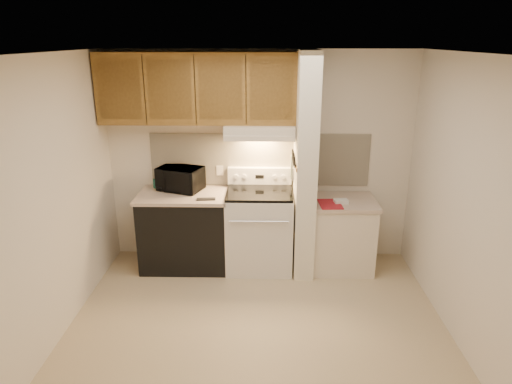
{
  "coord_description": "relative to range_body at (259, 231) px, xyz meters",
  "views": [
    {
      "loc": [
        0.07,
        -3.78,
        2.62
      ],
      "look_at": [
        -0.03,
        0.75,
        1.08
      ],
      "focal_mm": 32.0,
      "sensor_mm": 36.0,
      "label": 1
    }
  ],
  "objects": [
    {
      "name": "oven_window",
      "position": [
        0.0,
        -0.32,
        0.04
      ],
      "size": [
        0.5,
        0.01,
        0.3
      ],
      "primitive_type": "cube",
      "color": "black",
      "rests_on": "range_body"
    },
    {
      "name": "range_body",
      "position": [
        0.0,
        0.0,
        0.0
      ],
      "size": [
        0.76,
        0.65,
        0.92
      ],
      "primitive_type": "cube",
      "color": "silver",
      "rests_on": "floor"
    },
    {
      "name": "wall_back",
      "position": [
        0.0,
        0.34,
        0.79
      ],
      "size": [
        3.6,
        2.5,
        0.02
      ],
      "primitive_type": "cube",
      "rotation": [
        1.57,
        0.0,
        0.0
      ],
      "color": "beige",
      "rests_on": "floor"
    },
    {
      "name": "hood_lip",
      "position": [
        0.0,
        -0.08,
        1.12
      ],
      "size": [
        0.78,
        0.04,
        0.06
      ],
      "primitive_type": "cube",
      "color": "beige",
      "rests_on": "range_hood"
    },
    {
      "name": "knife_handle_a",
      "position": [
        0.38,
        -0.23,
        0.91
      ],
      "size": [
        0.02,
        0.02,
        0.1
      ],
      "primitive_type": "cylinder",
      "color": "black",
      "rests_on": "knife_strip"
    },
    {
      "name": "oven_handle",
      "position": [
        0.0,
        -0.35,
        0.26
      ],
      "size": [
        0.65,
        0.02,
        0.02
      ],
      "primitive_type": "cylinder",
      "rotation": [
        0.0,
        1.57,
        0.0
      ],
      "color": "silver",
      "rests_on": "range_body"
    },
    {
      "name": "right_countertop",
      "position": [
        0.97,
        -0.01,
        0.37
      ],
      "size": [
        0.74,
        0.64,
        0.04
      ],
      "primitive_type": "cube",
      "color": "#C3AC98",
      "rests_on": "right_cab_base"
    },
    {
      "name": "pillar_trim",
      "position": [
        0.39,
        -0.01,
        0.84
      ],
      "size": [
        0.01,
        0.7,
        0.04
      ],
      "primitive_type": "cube",
      "color": "brown",
      "rests_on": "partition_pillar"
    },
    {
      "name": "ceiling",
      "position": [
        0.0,
        -1.16,
        2.04
      ],
      "size": [
        3.6,
        3.6,
        0.0
      ],
      "primitive_type": "plane",
      "rotation": [
        3.14,
        0.0,
        0.0
      ],
      "color": "white",
      "rests_on": "wall_back"
    },
    {
      "name": "outlet",
      "position": [
        -0.48,
        0.32,
        0.64
      ],
      "size": [
        0.08,
        0.01,
        0.12
      ],
      "primitive_type": "cube",
      "color": "beige",
      "rests_on": "backsplash"
    },
    {
      "name": "cab_door_d",
      "position": [
        0.13,
        0.01,
        1.62
      ],
      "size": [
        0.46,
        0.01,
        0.63
      ],
      "primitive_type": "cube",
      "color": "brown",
      "rests_on": "upper_cabinets"
    },
    {
      "name": "knife_handle_b",
      "position": [
        0.38,
        -0.13,
        0.91
      ],
      "size": [
        0.02,
        0.02,
        0.1
      ],
      "primitive_type": "cylinder",
      "color": "black",
      "rests_on": "knife_strip"
    },
    {
      "name": "oven_mitt",
      "position": [
        0.38,
        0.17,
        0.74
      ],
      "size": [
        0.03,
        0.11,
        0.27
      ],
      "primitive_type": "cube",
      "color": "slate",
      "rests_on": "partition_pillar"
    },
    {
      "name": "left_countertop",
      "position": [
        -0.88,
        0.01,
        0.43
      ],
      "size": [
        1.04,
        0.67,
        0.04
      ],
      "primitive_type": "cube",
      "color": "#C3AC98",
      "rests_on": "dishwasher_front"
    },
    {
      "name": "knife_blade_a",
      "position": [
        0.38,
        -0.23,
        0.76
      ],
      "size": [
        0.01,
        0.03,
        0.16
      ],
      "primitive_type": "cube",
      "color": "silver",
      "rests_on": "knife_strip"
    },
    {
      "name": "range_backguard",
      "position": [
        0.0,
        0.28,
        0.59
      ],
      "size": [
        0.76,
        0.08,
        0.2
      ],
      "primitive_type": "cube",
      "color": "silver",
      "rests_on": "range_body"
    },
    {
      "name": "range_knob_right_outer",
      "position": [
        0.28,
        0.24,
        0.59
      ],
      "size": [
        0.05,
        0.02,
        0.05
      ],
      "primitive_type": "cylinder",
      "rotation": [
        1.57,
        0.0,
        0.0
      ],
      "color": "silver",
      "rests_on": "range_backguard"
    },
    {
      "name": "knife_blade_e",
      "position": [
        0.38,
        0.1,
        0.75
      ],
      "size": [
        0.01,
        0.04,
        0.18
      ],
      "primitive_type": "cube",
      "color": "silver",
      "rests_on": "knife_strip"
    },
    {
      "name": "wall_left",
      "position": [
        -1.8,
        -1.16,
        0.79
      ],
      "size": [
        0.02,
        3.0,
        2.5
      ],
      "primitive_type": "cube",
      "color": "beige",
      "rests_on": "floor"
    },
    {
      "name": "white_box",
      "position": [
        0.92,
        -0.11,
        0.41
      ],
      "size": [
        0.17,
        0.13,
        0.04
      ],
      "primitive_type": "cube",
      "rotation": [
        0.0,
        0.0,
        0.15
      ],
      "color": "white",
      "rests_on": "right_countertop"
    },
    {
      "name": "microwave",
      "position": [
        -0.93,
        0.15,
        0.59
      ],
      "size": [
        0.58,
        0.48,
        0.28
      ],
      "primitive_type": "imported",
      "rotation": [
        0.0,
        0.0,
        -0.34
      ],
      "color": "black",
      "rests_on": "left_countertop"
    },
    {
      "name": "knife_handle_e",
      "position": [
        0.38,
        0.1,
        0.91
      ],
      "size": [
        0.02,
        0.02,
        0.1
      ],
      "primitive_type": "cylinder",
      "color": "black",
      "rests_on": "knife_strip"
    },
    {
      "name": "cooktop",
      "position": [
        0.0,
        0.0,
        0.48
      ],
      "size": [
        0.74,
        0.64,
        0.03
      ],
      "primitive_type": "cube",
      "color": "black",
      "rests_on": "range_body"
    },
    {
      "name": "cab_gap_a",
      "position": [
        -1.23,
        0.01,
        1.62
      ],
      "size": [
        0.01,
        0.01,
        0.73
      ],
      "primitive_type": "cube",
      "color": "black",
      "rests_on": "upper_cabinets"
    },
    {
      "name": "cab_door_a",
      "position": [
        -1.51,
        0.01,
        1.62
      ],
      "size": [
        0.46,
        0.01,
        0.63
      ],
      "primitive_type": "cube",
      "color": "brown",
      "rests_on": "upper_cabinets"
    },
    {
      "name": "range_display",
      "position": [
        0.0,
        0.24,
        0.59
      ],
      "size": [
        0.1,
        0.01,
        0.04
      ],
      "primitive_type": "cube",
      "color": "black",
      "rests_on": "range_backguard"
    },
    {
      "name": "range_knob_left_inner",
      "position": [
        -0.18,
        0.24,
        0.59
      ],
      "size": [
        0.05,
        0.02,
        0.05
      ],
      "primitive_type": "cylinder",
      "rotation": [
        1.57,
        0.0,
        0.0
      ],
      "color": "silver",
      "rests_on": "range_backguard"
    },
    {
      "name": "knife_strip",
      "position": [
        0.39,
        -0.06,
        0.86
      ],
      "size": [
        0.02,
        0.42,
        0.04
      ],
      "primitive_type": "cube",
      "color": "black",
      "rests_on": "partition_pillar"
    },
    {
      "name": "dishwasher_front",
      "position": [
        -0.88,
        0.01,
        -0.03
      ],
      "size": [
        1.0,
        0.63,
        0.87
      ],
      "primitive_type": "cube",
      "color": "black",
      "rests_on": "floor"
    },
    {
      "name": "knife_blade_c",
      "position": [
        0.38,
        -0.06,
        0.74
      ],
      "size": [
        0.01,
        0.04,
        0.2
      ],
      "primitive_type": "cube",
      "color": "silver",
      "rests_on": "knife_strip"
    },
    {
      "name": "cab_gap_b",
      "position": [
        -0.69,
        0.01,
        1.62
      ],
      "size": [
        0.01,
        0.01,
        0.73
      ],
      "primitive_type": "cube",
      "color": "black",
      "rests_on": "upper_cabinets"
    },
    {
      "name": "cab_door_b",
      "position": [
        -0.96,
        0.01,
        1.62
      ],
      "size": [
        0.46,
        0.01,
        0.63
      ],
      "primitive_type": "cube",
      "color": "brown",
      "rests_on": "upper_cabinets"
    },
    {
      "name": "partition_pillar",
      "position": [
        0.51,
        -0.01,
        0.79
      ],
      "size": [
        0.22,
        0.7,
        2.5
      ],
      "primitive_type": "cube",
      "color": "#EDE6CE",
      "rests_on": "floor"
    },
    {
      "name": "backsplash",
      "position": [
        0.0,
        0.33,
        0.78
      ],
      "size": [
        2.6,
        0.02,
        0.63
      ],
      "primitive_type": "cube",
      "color": "#F5E8C9",
      "rests_on": "wall_back"
    },
    {
      "name": "floor",
      "position": [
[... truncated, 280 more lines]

